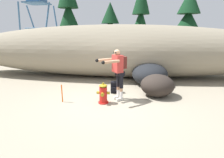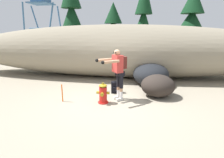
{
  "view_description": "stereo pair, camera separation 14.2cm",
  "coord_description": "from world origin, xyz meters",
  "px_view_note": "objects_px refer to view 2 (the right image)",
  "views": [
    {
      "loc": [
        0.67,
        -5.71,
        2.32
      ],
      "look_at": [
        0.04,
        0.14,
        0.75
      ],
      "focal_mm": 28.99,
      "sensor_mm": 36.0,
      "label": 1
    },
    {
      "loc": [
        0.81,
        -5.69,
        2.32
      ],
      "look_at": [
        0.04,
        0.14,
        0.75
      ],
      "focal_mm": 28.99,
      "sensor_mm": 36.0,
      "label": 2
    }
  ],
  "objects_px": {
    "utility_worker": "(118,69)",
    "boulder_mid": "(151,74)",
    "survey_stake": "(62,93)",
    "boulder_large": "(158,86)",
    "fire_hydrant": "(103,94)",
    "spare_backpack": "(115,87)"
  },
  "relations": [
    {
      "from": "boulder_large",
      "to": "boulder_mid",
      "type": "height_order",
      "value": "boulder_mid"
    },
    {
      "from": "boulder_large",
      "to": "spare_backpack",
      "type": "bearing_deg",
      "value": 173.63
    },
    {
      "from": "boulder_large",
      "to": "boulder_mid",
      "type": "xyz_separation_m",
      "value": [
        -0.15,
        1.4,
        0.08
      ]
    },
    {
      "from": "survey_stake",
      "to": "boulder_large",
      "type": "bearing_deg",
      "value": 16.33
    },
    {
      "from": "fire_hydrant",
      "to": "boulder_large",
      "type": "height_order",
      "value": "boulder_large"
    },
    {
      "from": "utility_worker",
      "to": "boulder_mid",
      "type": "bearing_deg",
      "value": -158.45
    },
    {
      "from": "fire_hydrant",
      "to": "boulder_large",
      "type": "bearing_deg",
      "value": 25.6
    },
    {
      "from": "fire_hydrant",
      "to": "spare_backpack",
      "type": "bearing_deg",
      "value": 75.26
    },
    {
      "from": "spare_backpack",
      "to": "utility_worker",
      "type": "bearing_deg",
      "value": 2.32
    },
    {
      "from": "fire_hydrant",
      "to": "utility_worker",
      "type": "bearing_deg",
      "value": 36.08
    },
    {
      "from": "spare_backpack",
      "to": "boulder_large",
      "type": "bearing_deg",
      "value": 72.98
    },
    {
      "from": "boulder_large",
      "to": "survey_stake",
      "type": "bearing_deg",
      "value": -163.67
    },
    {
      "from": "fire_hydrant",
      "to": "utility_worker",
      "type": "height_order",
      "value": "utility_worker"
    },
    {
      "from": "fire_hydrant",
      "to": "boulder_large",
      "type": "xyz_separation_m",
      "value": [
        1.86,
        0.89,
        0.09
      ]
    },
    {
      "from": "fire_hydrant",
      "to": "boulder_large",
      "type": "distance_m",
      "value": 2.06
    },
    {
      "from": "spare_backpack",
      "to": "boulder_mid",
      "type": "xyz_separation_m",
      "value": [
        1.43,
        1.22,
        0.27
      ]
    },
    {
      "from": "boulder_large",
      "to": "survey_stake",
      "type": "height_order",
      "value": "boulder_large"
    },
    {
      "from": "utility_worker",
      "to": "boulder_large",
      "type": "bearing_deg",
      "value": 166.04
    },
    {
      "from": "boulder_large",
      "to": "boulder_mid",
      "type": "relative_size",
      "value": 0.71
    },
    {
      "from": "boulder_mid",
      "to": "utility_worker",
      "type": "bearing_deg",
      "value": -122.72
    },
    {
      "from": "boulder_large",
      "to": "survey_stake",
      "type": "relative_size",
      "value": 2.02
    },
    {
      "from": "survey_stake",
      "to": "utility_worker",
      "type": "bearing_deg",
      "value": 11.94
    }
  ]
}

